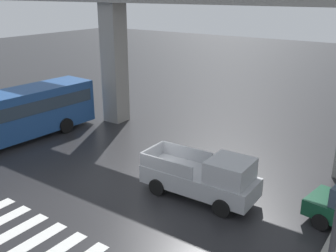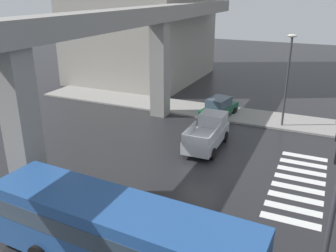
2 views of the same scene
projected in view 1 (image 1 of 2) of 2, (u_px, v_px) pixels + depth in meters
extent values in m
plane|color=#232326|center=(146.00, 184.00, 18.31)|extent=(120.00, 120.00, 0.00)
cube|color=silver|center=(14.00, 232.00, 14.62)|extent=(0.55, 2.80, 0.01)
cube|color=silver|center=(32.00, 243.00, 14.02)|extent=(0.55, 2.80, 0.01)
cube|color=gray|center=(114.00, 64.00, 26.08)|extent=(1.30, 1.30, 7.90)
cube|color=#A8AAAF|center=(199.00, 180.00, 16.98)|extent=(5.14, 2.01, 0.80)
cube|color=#A8AAAF|center=(230.00, 170.00, 15.94)|extent=(1.74, 1.78, 0.90)
cube|color=#3F5160|center=(241.00, 173.00, 15.69)|extent=(0.13, 1.67, 0.77)
cube|color=#A8AAAF|center=(187.00, 153.00, 18.04)|extent=(2.65, 0.15, 0.60)
cube|color=#A8AAAF|center=(166.00, 166.00, 16.67)|extent=(2.65, 0.15, 0.60)
cube|color=#A8AAAF|center=(152.00, 153.00, 18.07)|extent=(0.14, 1.75, 0.60)
cylinder|color=black|center=(240.00, 190.00, 16.99)|extent=(0.77, 0.30, 0.76)
cylinder|color=black|center=(222.00, 208.00, 15.57)|extent=(0.77, 0.30, 0.76)
cylinder|color=black|center=(179.00, 172.00, 18.65)|extent=(0.77, 0.30, 0.76)
cylinder|color=black|center=(157.00, 187.00, 17.24)|extent=(0.77, 0.30, 0.76)
cube|color=#234C8C|center=(10.00, 116.00, 22.94)|extent=(3.05, 10.91, 2.70)
cube|color=#2D3D4C|center=(9.00, 108.00, 22.78)|extent=(3.07, 10.38, 0.76)
cylinder|color=black|center=(66.00, 125.00, 24.81)|extent=(0.40, 0.98, 0.96)
cylinder|color=black|center=(43.00, 118.00, 26.24)|extent=(0.40, 0.98, 0.96)
cylinder|color=black|center=(321.00, 222.00, 14.72)|extent=(0.67, 0.34, 0.64)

